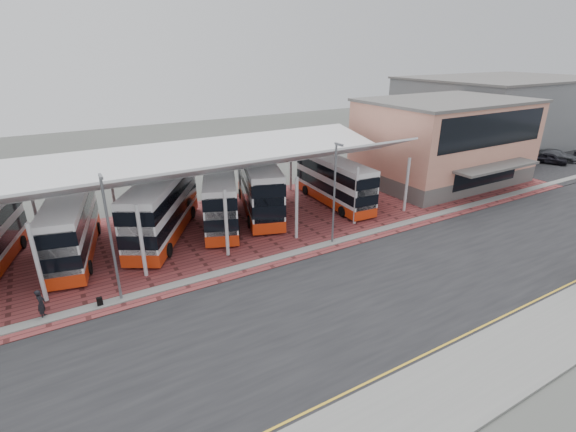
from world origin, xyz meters
name	(u,v)px	position (x,y,z in m)	size (l,w,h in m)	color
ground	(364,286)	(0.00, 0.00, 0.00)	(140.00, 140.00, 0.00)	#464844
road	(374,293)	(0.00, -1.00, 0.01)	(120.00, 14.00, 0.02)	black
forecourt	(289,216)	(2.00, 13.00, 0.03)	(72.00, 16.00, 0.06)	brown
sidewalk	(486,370)	(0.00, -9.00, 0.07)	(120.00, 4.00, 0.14)	slate
north_kerb	(312,248)	(0.00, 6.20, 0.07)	(120.00, 0.80, 0.14)	slate
carpark_surface	(570,164)	(44.00, 10.00, 0.04)	(22.00, 10.00, 0.08)	black
yellow_line_near	(452,347)	(0.00, -7.00, 0.03)	(120.00, 0.12, 0.01)	gold
yellow_line_far	(447,344)	(0.00, -6.70, 0.03)	(120.00, 0.12, 0.01)	gold
canopy	(198,164)	(-6.00, 13.94, 5.80)	(37.00, 11.63, 7.07)	silver
terminal	(444,141)	(23.00, 13.92, 4.66)	(18.40, 14.40, 9.25)	#5B5855
warehouse	(501,110)	(48.00, 24.00, 5.15)	(30.50, 20.50, 10.25)	slate
lamp_west	(111,236)	(-14.00, 6.27, 4.36)	(0.16, 0.90, 8.07)	slate
lamp_east	(335,191)	(2.00, 6.27, 4.36)	(0.16, 0.90, 8.07)	slate
bus_1	(71,227)	(-15.76, 14.28, 2.32)	(4.76, 11.31, 4.54)	silver
bus_2	(163,208)	(-9.08, 14.36, 2.51)	(8.56, 11.64, 4.93)	silver
bus_3	(221,197)	(-3.97, 14.71, 2.36)	(6.53, 11.42, 4.64)	silver
bus_4	(259,186)	(0.12, 15.48, 2.53)	(6.46, 12.34, 4.98)	silver
bus_5	(334,182)	(7.47, 13.66, 2.27)	(3.22, 10.94, 4.45)	silver
pedestrian	(41,304)	(-18.17, 6.63, 0.95)	(0.65, 0.43, 1.78)	black
suitcase	(100,302)	(-15.23, 6.17, 0.35)	(0.33, 0.24, 0.57)	black
carpark_car_a	(551,158)	(41.55, 11.40, 0.77)	(1.62, 4.03, 1.37)	black
carpark_car_b	(557,155)	(43.95, 11.90, 0.82)	(2.06, 5.08, 1.47)	#4F5158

